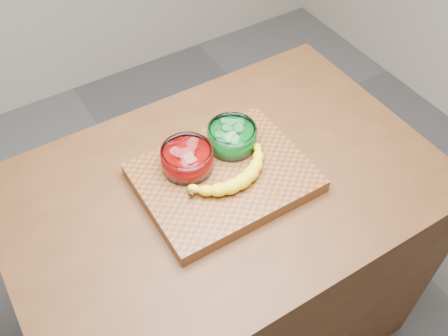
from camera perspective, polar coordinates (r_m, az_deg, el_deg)
ground at (r=2.14m, az=0.00°, el=-17.19°), size 3.50×3.50×0.00m
counter at (r=1.74m, az=0.00°, el=-11.14°), size 1.20×0.80×0.90m
cutting_board at (r=1.36m, az=0.00°, el=-1.11°), size 0.45×0.35×0.04m
bowl_red at (r=1.34m, az=-4.23°, el=1.06°), size 0.14×0.14×0.07m
bowl_green at (r=1.39m, az=0.91°, el=3.57°), size 0.14×0.14×0.06m
banana at (r=1.32m, az=0.84°, el=-0.59°), size 0.28×0.14×0.04m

